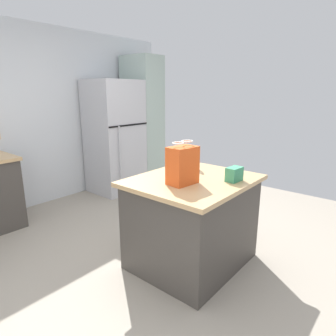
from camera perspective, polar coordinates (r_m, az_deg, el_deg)
ground at (r=3.18m, az=-1.05°, el=-16.46°), size 5.79×5.79×0.00m
back_wall at (r=4.69m, az=-24.41°, el=8.88°), size 4.81×0.13×2.56m
kitchen_island at (r=2.89m, az=4.65°, el=-10.21°), size 1.13×0.97×0.86m
refrigerator at (r=4.98m, az=-10.23°, el=5.94°), size 0.81×0.72×1.82m
tall_cabinet at (r=5.40m, az=-4.88°, el=8.99°), size 0.48×0.65×2.24m
shopping_bag at (r=2.53m, az=2.83°, el=0.58°), size 0.27×0.20×0.37m
small_box at (r=2.70m, az=12.70°, el=-1.19°), size 0.16×0.11×0.13m
bottle at (r=3.06m, az=5.32°, el=1.87°), size 0.06×0.06×0.24m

